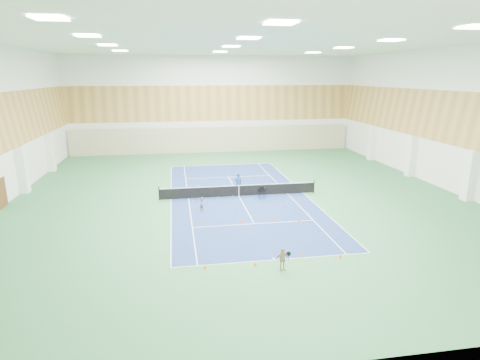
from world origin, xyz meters
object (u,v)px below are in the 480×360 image
object	(u,v)px
child_court	(202,204)
child_apron	(282,259)
tennis_net	(239,190)
coach	(238,183)
ball_cart	(262,193)

from	to	relation	value
child_court	child_apron	size ratio (longest dim) A/B	0.86
child_court	child_apron	world-z (taller)	child_apron
tennis_net	coach	size ratio (longest dim) A/B	6.96
child_court	ball_cart	bearing A→B (deg)	-14.11
child_court	tennis_net	bearing A→B (deg)	5.62
coach	ball_cart	size ratio (longest dim) A/B	2.10
tennis_net	child_apron	world-z (taller)	child_apron
child_apron	child_court	bearing A→B (deg)	101.60
tennis_net	child_court	bearing A→B (deg)	-135.48
ball_cart	child_court	bearing A→B (deg)	-155.01
child_apron	ball_cart	size ratio (longest dim) A/B	1.34
coach	child_court	bearing A→B (deg)	36.69
coach	child_court	world-z (taller)	coach
coach	ball_cart	bearing A→B (deg)	124.98
tennis_net	ball_cart	xyz separation A→B (m)	(1.73, -0.88, -0.11)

